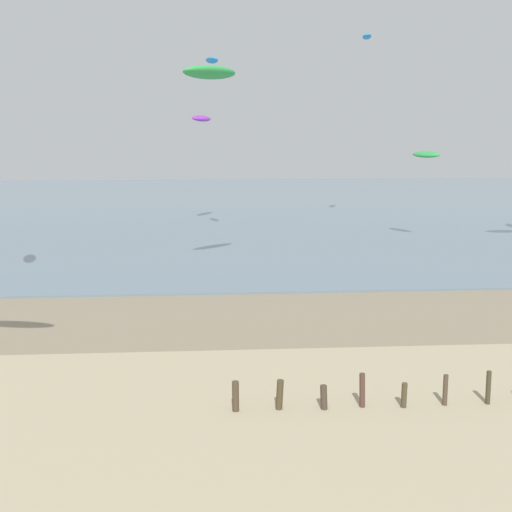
{
  "coord_description": "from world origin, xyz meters",
  "views": [
    {
      "loc": [
        -0.98,
        -7.36,
        8.36
      ],
      "look_at": [
        0.28,
        11.17,
        4.67
      ],
      "focal_mm": 46.6,
      "sensor_mm": 36.0,
      "label": 1
    }
  ],
  "objects_px": {
    "kite_aloft_9": "(426,154)",
    "kite_aloft_12": "(367,37)",
    "kite_aloft_1": "(201,118)",
    "kite_aloft_3": "(210,72)",
    "kite_aloft_5": "(212,60)"
  },
  "relations": [
    {
      "from": "kite_aloft_3",
      "to": "kite_aloft_9",
      "type": "xyz_separation_m",
      "value": [
        14.93,
        10.52,
        -4.65
      ]
    },
    {
      "from": "kite_aloft_3",
      "to": "kite_aloft_5",
      "type": "bearing_deg",
      "value": 48.55
    },
    {
      "from": "kite_aloft_9",
      "to": "kite_aloft_12",
      "type": "height_order",
      "value": "kite_aloft_12"
    },
    {
      "from": "kite_aloft_3",
      "to": "kite_aloft_9",
      "type": "bearing_deg",
      "value": -5.49
    },
    {
      "from": "kite_aloft_1",
      "to": "kite_aloft_9",
      "type": "xyz_separation_m",
      "value": [
        15.63,
        -8.5,
        -2.51
      ]
    },
    {
      "from": "kite_aloft_1",
      "to": "kite_aloft_5",
      "type": "height_order",
      "value": "kite_aloft_5"
    },
    {
      "from": "kite_aloft_9",
      "to": "kite_aloft_12",
      "type": "distance_m",
      "value": 12.05
    },
    {
      "from": "kite_aloft_3",
      "to": "kite_aloft_12",
      "type": "bearing_deg",
      "value": 15.49
    },
    {
      "from": "kite_aloft_1",
      "to": "kite_aloft_12",
      "type": "xyz_separation_m",
      "value": [
        13.01,
        -0.67,
        6.26
      ]
    },
    {
      "from": "kite_aloft_9",
      "to": "kite_aloft_1",
      "type": "bearing_deg",
      "value": 31.35
    },
    {
      "from": "kite_aloft_3",
      "to": "kite_aloft_5",
      "type": "distance_m",
      "value": 11.74
    },
    {
      "from": "kite_aloft_3",
      "to": "kite_aloft_5",
      "type": "height_order",
      "value": "kite_aloft_5"
    },
    {
      "from": "kite_aloft_1",
      "to": "kite_aloft_12",
      "type": "distance_m",
      "value": 14.45
    },
    {
      "from": "kite_aloft_1",
      "to": "kite_aloft_3",
      "type": "height_order",
      "value": "kite_aloft_3"
    },
    {
      "from": "kite_aloft_1",
      "to": "kite_aloft_3",
      "type": "bearing_deg",
      "value": -152.12
    }
  ]
}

